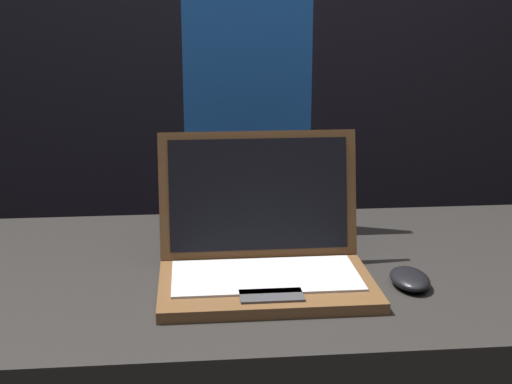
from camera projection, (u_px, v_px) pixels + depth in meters
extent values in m
cube|color=black|center=(226.00, 7.00, 2.42)|extent=(8.00, 0.05, 2.80)
cube|color=brown|center=(267.00, 286.00, 1.27)|extent=(0.38, 0.24, 0.02)
cube|color=#B7B7B7|center=(265.00, 275.00, 1.29)|extent=(0.34, 0.17, 0.00)
cube|color=#3F3F42|center=(271.00, 296.00, 1.20)|extent=(0.11, 0.05, 0.00)
cube|color=brown|center=(258.00, 194.00, 1.38)|extent=(0.38, 0.06, 0.24)
cube|color=black|center=(259.00, 194.00, 1.37)|extent=(0.34, 0.05, 0.21)
ellipsoid|color=black|center=(410.00, 279.00, 1.29)|extent=(0.07, 0.11, 0.03)
cube|color=black|center=(248.00, 220.00, 1.64)|extent=(0.16, 0.07, 0.02)
cube|color=#1E59B2|center=(248.00, 111.00, 1.58)|extent=(0.28, 0.02, 0.49)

